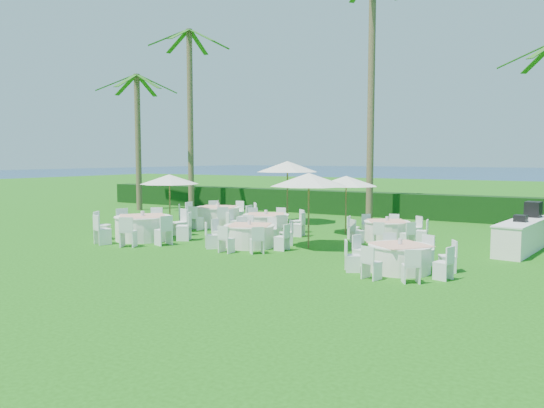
{
  "coord_description": "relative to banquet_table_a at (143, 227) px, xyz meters",
  "views": [
    {
      "loc": [
        9.35,
        -13.48,
        2.93
      ],
      "look_at": [
        -0.01,
        2.63,
        1.3
      ],
      "focal_mm": 35.0,
      "sensor_mm": 36.0,
      "label": 1
    }
  ],
  "objects": [
    {
      "name": "ground",
      "position": [
        4.08,
        -0.43,
        -0.46
      ],
      "size": [
        120.0,
        120.0,
        0.0
      ],
      "primitive_type": "plane",
      "color": "#1A550E",
      "rests_on": "ground"
    },
    {
      "name": "hedge",
      "position": [
        4.08,
        11.57,
        0.14
      ],
      "size": [
        34.0,
        1.0,
        1.2
      ],
      "primitive_type": "cube",
      "color": "black",
      "rests_on": "ground"
    },
    {
      "name": "ocean",
      "position": [
        4.08,
        101.57,
        -0.46
      ],
      "size": [
        260.0,
        260.0,
        0.0
      ],
      "primitive_type": "plane",
      "color": "#082054",
      "rests_on": "ground"
    },
    {
      "name": "banquet_table_a",
      "position": [
        0.0,
        0.0,
        0.0
      ],
      "size": [
        3.4,
        3.4,
        1.04
      ],
      "color": "white",
      "rests_on": "ground"
    },
    {
      "name": "banquet_table_b",
      "position": [
        4.1,
        0.65,
        -0.07
      ],
      "size": [
        2.9,
        2.9,
        0.89
      ],
      "color": "white",
      "rests_on": "ground"
    },
    {
      "name": "banquet_table_c",
      "position": [
        9.52,
        -0.63,
        -0.08
      ],
      "size": [
        2.8,
        2.8,
        0.87
      ],
      "color": "white",
      "rests_on": "ground"
    },
    {
      "name": "banquet_table_d",
      "position": [
        0.03,
        4.5,
        -0.02
      ],
      "size": [
        3.33,
        3.33,
        1.0
      ],
      "color": "white",
      "rests_on": "ground"
    },
    {
      "name": "banquet_table_e",
      "position": [
        3.1,
        3.39,
        -0.05
      ],
      "size": [
        3.1,
        3.1,
        0.94
      ],
      "color": "white",
      "rests_on": "ground"
    },
    {
      "name": "banquet_table_f",
      "position": [
        7.62,
        4.18,
        -0.08
      ],
      "size": [
        2.82,
        2.82,
        0.86
      ],
      "color": "white",
      "rests_on": "ground"
    },
    {
      "name": "umbrella_a",
      "position": [
        -0.89,
        2.48,
        1.61
      ],
      "size": [
        2.34,
        2.34,
        2.26
      ],
      "color": "brown",
      "rests_on": "ground"
    },
    {
      "name": "umbrella_b",
      "position": [
        5.9,
        1.41,
        1.77
      ],
      "size": [
        2.57,
        2.57,
        2.44
      ],
      "color": "brown",
      "rests_on": "ground"
    },
    {
      "name": "umbrella_c",
      "position": [
        2.15,
        6.87,
        2.08
      ],
      "size": [
        2.78,
        2.78,
        2.78
      ],
      "color": "brown",
      "rests_on": "ground"
    },
    {
      "name": "umbrella_d",
      "position": [
        5.72,
        5.0,
        1.59
      ],
      "size": [
        2.44,
        2.44,
        2.24
      ],
      "color": "brown",
      "rests_on": "ground"
    },
    {
      "name": "buffet_table",
      "position": [
        11.98,
        4.42,
        0.06
      ],
      "size": [
        1.44,
        4.23,
        1.48
      ],
      "color": "white",
      "rests_on": "ground"
    },
    {
      "name": "palm_a",
      "position": [
        -5.27,
        9.3,
        4.97
      ],
      "size": [
        4.28,
        4.35,
        9.91
      ],
      "color": "brown",
      "rests_on": "ground"
    },
    {
      "name": "palm_c",
      "position": [
        5.04,
        9.52,
        5.76
      ],
      "size": [
        4.28,
        4.35,
        11.46
      ],
      "color": "brown",
      "rests_on": "ground"
    },
    {
      "name": "palm_f",
      "position": [
        -7.93,
        7.98,
        3.75
      ],
      "size": [
        4.33,
        4.31,
        7.54
      ],
      "color": "brown",
      "rests_on": "ground"
    }
  ]
}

